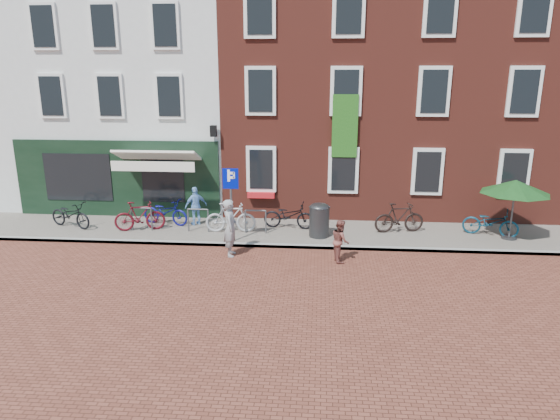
# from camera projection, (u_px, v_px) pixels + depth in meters

# --- Properties ---
(ground) EXTENTS (80.00, 80.00, 0.00)m
(ground) POSITION_uv_depth(u_px,v_px,m) (236.00, 247.00, 16.07)
(ground) COLOR brown
(sidewalk) EXTENTS (24.00, 3.00, 0.10)m
(sidewalk) POSITION_uv_depth(u_px,v_px,m) (271.00, 232.00, 17.41)
(sidewalk) COLOR slate
(sidewalk) RESTS_ON ground
(building_stucco) EXTENTS (8.00, 8.00, 9.00)m
(building_stucco) POSITION_uv_depth(u_px,v_px,m) (148.00, 94.00, 21.99)
(building_stucco) COLOR silver
(building_stucco) RESTS_ON ground
(building_brick_mid) EXTENTS (6.00, 8.00, 10.00)m
(building_brick_mid) POSITION_uv_depth(u_px,v_px,m) (307.00, 83.00, 21.31)
(building_brick_mid) COLOR maroon
(building_brick_mid) RESTS_ON ground
(building_brick_right) EXTENTS (6.00, 8.00, 10.00)m
(building_brick_right) POSITION_uv_depth(u_px,v_px,m) (450.00, 83.00, 20.83)
(building_brick_right) COLOR maroon
(building_brick_right) RESTS_ON ground
(litter_bin) EXTENTS (0.67, 0.67, 1.23)m
(litter_bin) POSITION_uv_depth(u_px,v_px,m) (319.00, 218.00, 16.64)
(litter_bin) COLOR #303032
(litter_bin) RESTS_ON sidewalk
(parking_sign) EXTENTS (0.50, 0.08, 2.43)m
(parking_sign) POSITION_uv_depth(u_px,v_px,m) (231.00, 192.00, 15.84)
(parking_sign) COLOR #4C4C4F
(parking_sign) RESTS_ON sidewalk
(parasol) EXTENTS (2.22, 2.22, 2.09)m
(parasol) POSITION_uv_depth(u_px,v_px,m) (516.00, 184.00, 16.09)
(parasol) COLOR #4C4C4F
(parasol) RESTS_ON sidewalk
(woman) EXTENTS (0.49, 0.68, 1.76)m
(woman) POSITION_uv_depth(u_px,v_px,m) (230.00, 228.00, 15.11)
(woman) COLOR gray
(woman) RESTS_ON ground
(boy) EXTENTS (0.60, 0.70, 1.27)m
(boy) POSITION_uv_depth(u_px,v_px,m) (340.00, 241.00, 14.71)
(boy) COLOR brown
(boy) RESTS_ON ground
(cafe_person) EXTENTS (0.86, 0.76, 1.40)m
(cafe_person) POSITION_uv_depth(u_px,v_px,m) (196.00, 206.00, 17.93)
(cafe_person) COLOR #73A5E2
(cafe_person) RESTS_ON sidewalk
(bicycle_0) EXTENTS (1.89, 1.21, 0.94)m
(bicycle_0) POSITION_uv_depth(u_px,v_px,m) (70.00, 215.00, 17.67)
(bicycle_0) COLOR black
(bicycle_0) RESTS_ON sidewalk
(bicycle_1) EXTENTS (1.80, 0.92, 1.04)m
(bicycle_1) POSITION_uv_depth(u_px,v_px,m) (140.00, 216.00, 17.30)
(bicycle_1) COLOR #4F0D15
(bicycle_1) RESTS_ON sidewalk
(bicycle_2) EXTENTS (1.88, 1.05, 0.94)m
(bicycle_2) POSITION_uv_depth(u_px,v_px,m) (165.00, 212.00, 18.02)
(bicycle_2) COLOR #0D0E66
(bicycle_2) RESTS_ON sidewalk
(bicycle_3) EXTENTS (1.76, 0.62, 1.04)m
(bicycle_3) POSITION_uv_depth(u_px,v_px,m) (231.00, 218.00, 17.12)
(bicycle_3) COLOR #B0B0B3
(bicycle_3) RESTS_ON sidewalk
(bicycle_4) EXTENTS (1.84, 0.80, 0.94)m
(bicycle_4) POSITION_uv_depth(u_px,v_px,m) (289.00, 215.00, 17.56)
(bicycle_4) COLOR black
(bicycle_4) RESTS_ON sidewalk
(bicycle_5) EXTENTS (1.79, 0.81, 1.04)m
(bicycle_5) POSITION_uv_depth(u_px,v_px,m) (399.00, 218.00, 17.10)
(bicycle_5) COLOR black
(bicycle_5) RESTS_ON sidewalk
(bicycle_6) EXTENTS (1.89, 1.20, 0.94)m
(bicycle_6) POSITION_uv_depth(u_px,v_px,m) (490.00, 222.00, 16.75)
(bicycle_6) COLOR #0C3348
(bicycle_6) RESTS_ON sidewalk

